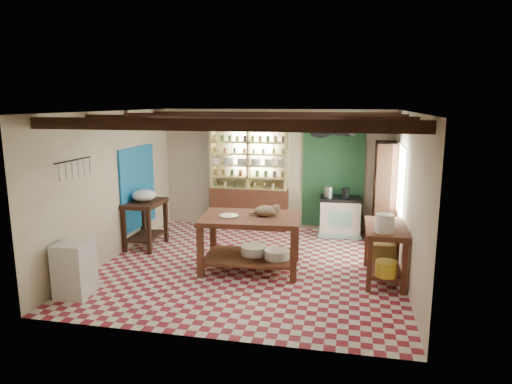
% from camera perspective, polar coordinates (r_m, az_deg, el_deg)
% --- Properties ---
extents(floor, '(5.00, 5.00, 0.02)m').
position_cam_1_polar(floor, '(7.91, -0.66, -9.23)').
color(floor, maroon).
rests_on(floor, ground).
extents(ceiling, '(5.00, 5.00, 0.02)m').
position_cam_1_polar(ceiling, '(7.42, -0.71, 10.03)').
color(ceiling, '#4D4D52').
rests_on(ceiling, wall_back).
extents(wall_back, '(5.00, 0.04, 2.60)m').
position_cam_1_polar(wall_back, '(9.98, 2.44, 2.83)').
color(wall_back, beige).
rests_on(wall_back, floor).
extents(wall_front, '(5.00, 0.04, 2.60)m').
position_cam_1_polar(wall_front, '(5.21, -6.69, -5.06)').
color(wall_front, beige).
rests_on(wall_front, floor).
extents(wall_left, '(0.04, 5.00, 2.60)m').
position_cam_1_polar(wall_left, '(8.45, -17.47, 0.79)').
color(wall_left, beige).
rests_on(wall_left, floor).
extents(wall_right, '(0.04, 5.00, 2.60)m').
position_cam_1_polar(wall_right, '(7.43, 18.48, -0.65)').
color(wall_right, beige).
rests_on(wall_right, floor).
extents(ceiling_beams, '(5.00, 3.80, 0.15)m').
position_cam_1_polar(ceiling_beams, '(7.42, -0.70, 9.10)').
color(ceiling_beams, '#351D12').
rests_on(ceiling_beams, ceiling).
extents(blue_wall_patch, '(0.04, 1.40, 1.60)m').
position_cam_1_polar(blue_wall_patch, '(9.25, -14.53, 0.56)').
color(blue_wall_patch, '#176BB3').
rests_on(blue_wall_patch, wall_left).
extents(green_wall_patch, '(1.30, 0.04, 2.30)m').
position_cam_1_polar(green_wall_patch, '(9.83, 9.62, 2.26)').
color(green_wall_patch, '#1E4C2A').
rests_on(green_wall_patch, wall_back).
extents(window_back, '(0.90, 0.02, 0.80)m').
position_cam_1_polar(window_back, '(10.00, -0.40, 5.17)').
color(window_back, beige).
rests_on(window_back, wall_back).
extents(window_right, '(0.02, 1.30, 1.20)m').
position_cam_1_polar(window_right, '(8.39, 17.64, 1.40)').
color(window_right, beige).
rests_on(window_right, wall_right).
extents(utensil_rail, '(0.06, 0.90, 0.28)m').
position_cam_1_polar(utensil_rail, '(7.34, -21.83, 2.78)').
color(utensil_rail, black).
rests_on(utensil_rail, wall_left).
extents(pot_rack, '(0.86, 0.12, 0.36)m').
position_cam_1_polar(pot_rack, '(9.31, 9.70, 7.52)').
color(pot_rack, black).
rests_on(pot_rack, ceiling).
extents(shelving_unit, '(1.70, 0.34, 2.20)m').
position_cam_1_polar(shelving_unit, '(9.93, -0.88, 1.63)').
color(shelving_unit, '#DBC77E').
rests_on(shelving_unit, floor).
extents(tall_rack, '(0.40, 0.86, 2.00)m').
position_cam_1_polar(tall_rack, '(9.23, 15.79, -0.17)').
color(tall_rack, '#351D12').
rests_on(tall_rack, floor).
extents(work_table, '(1.69, 1.20, 0.91)m').
position_cam_1_polar(work_table, '(7.60, -0.70, -6.38)').
color(work_table, brown).
rests_on(work_table, floor).
extents(stove, '(0.85, 0.60, 0.81)m').
position_cam_1_polar(stove, '(9.68, 10.45, -3.01)').
color(stove, silver).
rests_on(stove, floor).
extents(prep_table, '(0.62, 0.89, 0.90)m').
position_cam_1_polar(prep_table, '(9.01, -13.64, -3.92)').
color(prep_table, '#351D12').
rests_on(prep_table, floor).
extents(white_cabinet, '(0.48, 0.56, 0.79)m').
position_cam_1_polar(white_cabinet, '(7.14, -21.73, -8.89)').
color(white_cabinet, silver).
rests_on(white_cabinet, floor).
extents(right_counter, '(0.61, 1.21, 0.87)m').
position_cam_1_polar(right_counter, '(7.46, 15.75, -7.34)').
color(right_counter, brown).
rests_on(right_counter, floor).
extents(cat, '(0.44, 0.38, 0.17)m').
position_cam_1_polar(cat, '(7.48, 1.25, -2.37)').
color(cat, '#937556').
rests_on(cat, work_table).
extents(steel_tray, '(0.35, 0.35, 0.02)m').
position_cam_1_polar(steel_tray, '(7.48, -3.42, -2.98)').
color(steel_tray, '#B4B3BC').
rests_on(steel_tray, work_table).
extents(basin_large, '(0.47, 0.47, 0.15)m').
position_cam_1_polar(basin_large, '(7.69, -0.27, -7.27)').
color(basin_large, silver).
rests_on(basin_large, work_table).
extents(basin_small, '(0.44, 0.44, 0.14)m').
position_cam_1_polar(basin_small, '(7.51, 2.64, -7.77)').
color(basin_small, silver).
rests_on(basin_small, work_table).
extents(kettle_left, '(0.20, 0.20, 0.22)m').
position_cam_1_polar(kettle_left, '(9.56, 9.06, 0.03)').
color(kettle_left, '#B4B3BC').
rests_on(kettle_left, stove).
extents(kettle_right, '(0.16, 0.16, 0.20)m').
position_cam_1_polar(kettle_right, '(9.57, 11.16, -0.10)').
color(kettle_right, black).
rests_on(kettle_right, stove).
extents(enamel_bowl, '(0.46, 0.46, 0.23)m').
position_cam_1_polar(enamel_bowl, '(8.88, -13.81, -0.41)').
color(enamel_bowl, silver).
rests_on(enamel_bowl, prep_table).
extents(white_bucket, '(0.27, 0.27, 0.27)m').
position_cam_1_polar(white_bucket, '(6.96, 15.78, -3.78)').
color(white_bucket, silver).
rests_on(white_bucket, right_counter).
extents(wicker_basket, '(0.38, 0.31, 0.27)m').
position_cam_1_polar(wicker_basket, '(7.76, 15.57, -7.14)').
color(wicker_basket, olive).
rests_on(wicker_basket, right_counter).
extents(yellow_tub, '(0.31, 0.31, 0.23)m').
position_cam_1_polar(yellow_tub, '(7.06, 15.96, -9.18)').
color(yellow_tub, gold).
rests_on(yellow_tub, right_counter).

